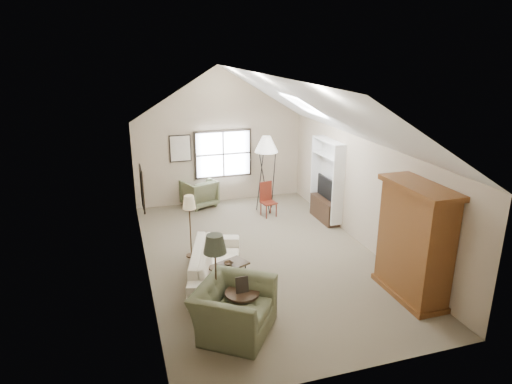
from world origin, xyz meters
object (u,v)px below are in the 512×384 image
object	(u,v)px
sofa	(216,264)
side_chair	(269,200)
armchair_far	(199,193)
armoire	(415,242)
side_table	(242,307)
coffee_table	(229,273)
armchair_near	(234,309)

from	to	relation	value
sofa	side_chair	bearing A→B (deg)	-19.23
sofa	armchair_far	world-z (taller)	armchair_far
armoire	side_table	world-z (taller)	armoire
armoire	side_chair	xyz separation A→B (m)	(-1.21, 4.72, -0.62)
sofa	coffee_table	world-z (taller)	sofa
sofa	armchair_near	bearing A→B (deg)	-166.93
sofa	coffee_table	distance (m)	0.32
armoire	side_table	distance (m)	3.38
armoire	armchair_far	xyz separation A→B (m)	(-2.89, 6.10, -0.70)
armchair_far	side_chair	world-z (taller)	side_chair
sofa	armchair_far	size ratio (longest dim) A/B	2.66
coffee_table	side_chair	size ratio (longest dim) A/B	0.81
armchair_near	coffee_table	distance (m)	1.66
side_table	armchair_far	bearing A→B (deg)	86.25
sofa	coffee_table	xyz separation A→B (m)	(0.21, -0.19, -0.14)
armoire	coffee_table	xyz separation A→B (m)	(-3.16, 1.49, -0.90)
sofa	side_table	xyz separation A→B (m)	(0.10, -1.60, -0.05)
sofa	armchair_near	xyz separation A→B (m)	(-0.10, -1.81, 0.08)
side_table	coffee_table	bearing A→B (deg)	85.35
armoire	armchair_near	size ratio (longest dim) A/B	1.69
sofa	side_chair	xyz separation A→B (m)	(2.17, 3.04, 0.14)
coffee_table	side_table	distance (m)	1.42
sofa	armoire	bearing A→B (deg)	-100.23
sofa	armchair_far	bearing A→B (deg)	9.85
armchair_far	sofa	bearing A→B (deg)	62.26
armoire	coffee_table	world-z (taller)	armoire
coffee_table	armoire	bearing A→B (deg)	-25.21
armchair_near	side_chair	size ratio (longest dim) A/B	1.36
armoire	side_table	size ratio (longest dim) A/B	3.75
armchair_near	side_table	size ratio (longest dim) A/B	2.22
side_table	side_chair	xyz separation A→B (m)	(2.07, 4.64, 0.18)
armchair_near	armoire	bearing A→B (deg)	-51.98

